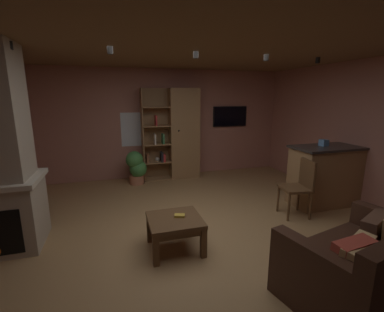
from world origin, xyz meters
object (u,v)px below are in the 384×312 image
table_book_0 (180,216)px  dining_chair (300,184)px  kitchen_bar_counter (329,175)px  wall_mounted_tv (230,116)px  tissue_box (324,143)px  leather_couch (363,267)px  coffee_table (175,224)px  potted_floor_plant (136,167)px  bookshelf_cabinet (180,135)px

table_book_0 → dining_chair: size_ratio=0.14×
kitchen_bar_counter → table_book_0: (-2.91, -0.66, -0.09)m
kitchen_bar_counter → wall_mounted_tv: (-0.80, 2.54, 0.87)m
tissue_box → wall_mounted_tv: wall_mounted_tv is taller
dining_chair → table_book_0: bearing=-169.7°
tissue_box → leather_couch: tissue_box is taller
coffee_table → dining_chair: size_ratio=0.71×
tissue_box → potted_floor_plant: bearing=146.5°
leather_couch → table_book_0: 1.98m
kitchen_bar_counter → leather_couch: kitchen_bar_counter is taller
table_book_0 → tissue_box: bearing=14.5°
dining_chair → potted_floor_plant: size_ratio=1.25×
kitchen_bar_counter → wall_mounted_tv: wall_mounted_tv is taller
tissue_box → dining_chair: (-0.69, -0.34, -0.58)m
table_book_0 → coffee_table: bearing=-159.9°
tissue_box → table_book_0: 2.93m
tissue_box → coffee_table: tissue_box is taller
leather_couch → coffee_table: 2.01m
leather_couch → coffee_table: (-1.53, 1.30, 0.03)m
bookshelf_cabinet → potted_floor_plant: bookshelf_cabinet is taller
leather_couch → potted_floor_plant: size_ratio=2.19×
table_book_0 → dining_chair: 2.11m
tissue_box → table_book_0: (-2.76, -0.71, -0.67)m
coffee_table → wall_mounted_tv: bearing=56.0°
kitchen_bar_counter → leather_couch: bearing=-126.1°
bookshelf_cabinet → wall_mounted_tv: 1.42m
kitchen_bar_counter → leather_couch: size_ratio=0.87×
bookshelf_cabinet → table_book_0: bookshelf_cabinet is taller
leather_couch → coffee_table: leather_couch is taller
bookshelf_cabinet → wall_mounted_tv: (1.35, 0.21, 0.38)m
bookshelf_cabinet → table_book_0: (-0.75, -2.99, -0.59)m
tissue_box → leather_couch: (-1.29, -2.04, -0.80)m
leather_couch → table_book_0: bearing=137.9°
dining_chair → wall_mounted_tv: size_ratio=1.04×
leather_couch → table_book_0: leather_couch is taller
coffee_table → table_book_0: table_book_0 is taller
potted_floor_plant → wall_mounted_tv: (2.40, 0.46, 1.01)m
kitchen_bar_counter → dining_chair: 0.88m
kitchen_bar_counter → leather_couch: 2.46m
kitchen_bar_counter → coffee_table: kitchen_bar_counter is taller
potted_floor_plant → dining_chair: bearing=-44.9°
tissue_box → potted_floor_plant: tissue_box is taller
tissue_box → dining_chair: size_ratio=0.13×
bookshelf_cabinet → dining_chair: 2.96m
kitchen_bar_counter → table_book_0: kitchen_bar_counter is taller
kitchen_bar_counter → leather_couch: (-1.44, -1.98, -0.22)m
leather_couch → wall_mounted_tv: 4.70m
wall_mounted_tv → bookshelf_cabinet: bearing=-171.1°
leather_couch → wall_mounted_tv: bearing=81.9°
tissue_box → wall_mounted_tv: (-0.65, 2.48, 0.29)m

